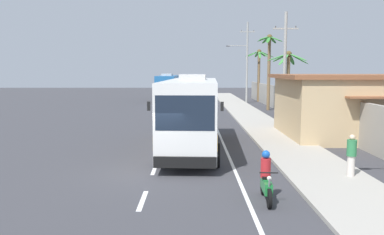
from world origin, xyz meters
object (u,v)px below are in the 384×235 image
object	(u,v)px
utility_pole_far	(248,61)
coach_bus_far_lane	(170,86)
pedestrian_near_kerb	(354,155)
motorcycle_beside_bus	(268,181)
palm_nearest	(271,59)
coach_bus_foreground	(194,111)
palm_second	(290,70)
palm_third	(261,65)
utility_pole_mid	(287,66)

from	to	relation	value
utility_pole_far	coach_bus_far_lane	bearing A→B (deg)	155.97
pedestrian_near_kerb	coach_bus_far_lane	bearing A→B (deg)	77.13
motorcycle_beside_bus	pedestrian_near_kerb	size ratio (longest dim) A/B	1.23
palm_nearest	coach_bus_foreground	bearing A→B (deg)	-110.73
coach_bus_far_lane	palm_nearest	world-z (taller)	palm_nearest
utility_pole_far	palm_second	size ratio (longest dim) A/B	1.72
coach_bus_foreground	coach_bus_far_lane	size ratio (longest dim) A/B	0.90
pedestrian_near_kerb	palm_third	size ratio (longest dim) A/B	0.23
palm_second	palm_third	distance (m)	16.92
palm_second	utility_pole_far	bearing A→B (deg)	97.41
coach_bus_far_lane	utility_pole_far	distance (m)	11.61
palm_second	utility_pole_mid	bearing A→B (deg)	-106.54
coach_bus_foreground	utility_pole_mid	bearing A→B (deg)	56.27
palm_second	palm_nearest	bearing A→B (deg)	97.78
coach_bus_far_lane	palm_third	world-z (taller)	palm_third
motorcycle_beside_bus	utility_pole_far	size ratio (longest dim) A/B	0.19
coach_bus_foreground	palm_nearest	bearing A→B (deg)	69.27
motorcycle_beside_bus	palm_nearest	distance (m)	30.24
coach_bus_far_lane	palm_nearest	size ratio (longest dim) A/B	1.56
coach_bus_foreground	utility_pole_far	size ratio (longest dim) A/B	1.09
utility_pole_far	palm_nearest	bearing A→B (deg)	-82.82
utility_pole_mid	utility_pole_far	world-z (taller)	utility_pole_far
pedestrian_near_kerb	utility_pole_far	size ratio (longest dim) A/B	0.16
palm_second	motorcycle_beside_bus	bearing A→B (deg)	-104.81
coach_bus_far_lane	utility_pole_far	size ratio (longest dim) A/B	1.21
coach_bus_foreground	coach_bus_far_lane	bearing A→B (deg)	95.43
pedestrian_near_kerb	utility_pole_mid	distance (m)	17.09
motorcycle_beside_bus	utility_pole_mid	bearing A→B (deg)	75.64
palm_nearest	palm_second	world-z (taller)	palm_nearest
utility_pole_mid	palm_third	size ratio (longest dim) A/B	1.25
coach_bus_far_lane	pedestrian_near_kerb	size ratio (longest dim) A/B	7.64
utility_pole_mid	palm_nearest	xyz separation A→B (m)	(0.71, 10.20, 0.85)
motorcycle_beside_bus	palm_second	bearing A→B (deg)	75.19
coach_bus_foreground	utility_pole_far	bearing A→B (deg)	77.18
palm_nearest	palm_third	bearing A→B (deg)	85.56
pedestrian_near_kerb	coach_bus_foreground	bearing A→B (deg)	110.35
motorcycle_beside_bus	utility_pole_mid	world-z (taller)	utility_pole_mid
pedestrian_near_kerb	utility_pole_mid	world-z (taller)	utility_pole_mid
utility_pole_far	utility_pole_mid	bearing A→B (deg)	-88.74
palm_second	coach_bus_far_lane	bearing A→B (deg)	122.46
coach_bus_far_lane	palm_third	size ratio (longest dim) A/B	1.77
utility_pole_far	palm_second	world-z (taller)	utility_pole_far
coach_bus_foreground	palm_third	xyz separation A→B (m)	(8.88, 32.65, 2.79)
pedestrian_near_kerb	palm_nearest	world-z (taller)	palm_nearest
motorcycle_beside_bus	pedestrian_near_kerb	bearing A→B (deg)	33.78
utility_pole_mid	palm_second	xyz separation A→B (m)	(1.44, 4.86, -0.31)
pedestrian_near_kerb	utility_pole_mid	xyz separation A→B (m)	(1.22, 16.68, 3.52)
palm_nearest	palm_second	bearing A→B (deg)	-82.22
pedestrian_near_kerb	motorcycle_beside_bus	bearing A→B (deg)	-172.11
utility_pole_far	palm_nearest	world-z (taller)	utility_pole_far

